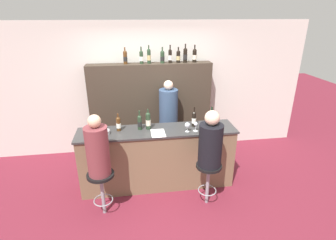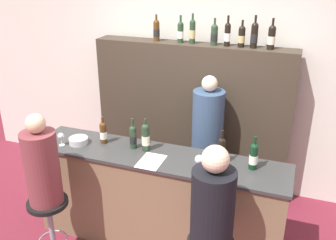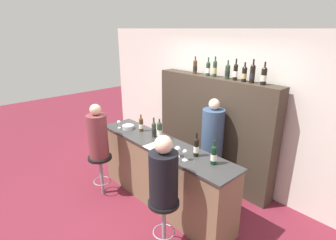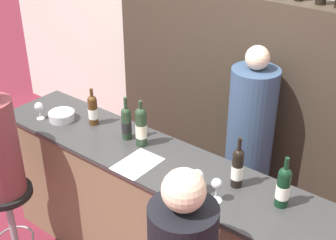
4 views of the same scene
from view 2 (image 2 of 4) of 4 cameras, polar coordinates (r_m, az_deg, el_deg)
wall_back at (r=4.65m, az=4.46°, el=5.42°), size 6.40×0.05×2.60m
bar_counter at (r=3.82m, az=-1.72°, el=-12.07°), size 2.50×0.54×1.01m
back_bar_cabinet at (r=4.58m, az=3.54°, el=0.13°), size 2.34×0.28×1.85m
wine_bottle_counter_0 at (r=3.79m, az=-9.84°, el=-1.85°), size 0.07×0.07×0.28m
wine_bottle_counter_1 at (r=3.65m, az=-5.35°, el=-2.53°), size 0.07×0.07×0.31m
wine_bottle_counter_2 at (r=3.59m, az=-3.43°, el=-2.59°), size 0.08×0.08×0.33m
wine_bottle_counter_3 at (r=3.39m, az=8.12°, el=-4.58°), size 0.07×0.07×0.33m
wine_bottle_counter_4 at (r=3.36m, az=12.92°, el=-5.35°), size 0.08×0.08×0.31m
wine_bottle_backbar_0 at (r=4.42m, az=-1.77°, el=13.53°), size 0.07×0.07×0.30m
wine_bottle_backbar_1 at (r=4.32m, az=1.92°, el=13.28°), size 0.07×0.07×0.30m
wine_bottle_backbar_2 at (r=4.28m, az=3.74°, el=13.35°), size 0.07×0.07×0.33m
wine_bottle_backbar_3 at (r=4.22m, az=7.06°, el=12.82°), size 0.08×0.08×0.29m
wine_bottle_backbar_4 at (r=4.19m, az=9.04°, el=12.81°), size 0.07×0.07×0.33m
wine_bottle_backbar_5 at (r=4.16m, az=11.16°, el=12.42°), size 0.07×0.07×0.29m
wine_bottle_backbar_6 at (r=4.14m, az=13.01°, el=12.51°), size 0.08×0.08×0.34m
wine_bottle_backbar_7 at (r=4.12m, az=15.50°, el=12.09°), size 0.08×0.08×0.32m
wine_glass_0 at (r=3.84m, az=-16.00°, el=-2.43°), size 0.06×0.06×0.13m
wine_glass_1 at (r=3.27m, az=4.79°, el=-6.06°), size 0.08×0.08×0.15m
wine_glass_2 at (r=3.24m, az=7.06°, el=-6.38°), size 0.07×0.07×0.15m
metal_bowl at (r=3.86m, az=-13.47°, el=-3.08°), size 0.19×0.19×0.06m
tasting_menu at (r=3.45m, az=-2.68°, el=-6.29°), size 0.21×0.30×0.00m
bar_stool_left at (r=3.77m, az=-17.64°, el=-13.49°), size 0.38×0.38×0.67m
guest_seated_left at (r=3.50m, az=-18.67°, el=-6.54°), size 0.31×0.31×0.87m
guest_seated_right at (r=2.90m, az=6.86°, el=-12.38°), size 0.34×0.34×0.84m
bartender at (r=4.27m, az=5.90°, el=-4.47°), size 0.35×0.35×1.60m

